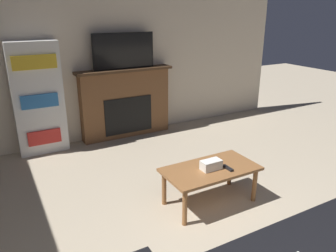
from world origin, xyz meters
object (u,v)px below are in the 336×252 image
Objects in this scene: fireplace at (126,103)px; tv at (124,51)px; bookshelf at (38,99)px; coffee_table at (210,173)px.

tv is (0.00, -0.02, 0.84)m from fireplace.
bookshelf is at bearing -179.92° from tv.
fireplace is 1.36m from bookshelf.
fireplace reaches higher than coffee_table.
bookshelf is (-1.34, -0.00, -0.60)m from tv.
fireplace is 0.98× the size of bookshelf.
coffee_table is at bearing -89.91° from fireplace.
coffee_table is (0.00, -2.36, -1.05)m from tv.
bookshelf reaches higher than fireplace.
tv reaches higher than coffee_table.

